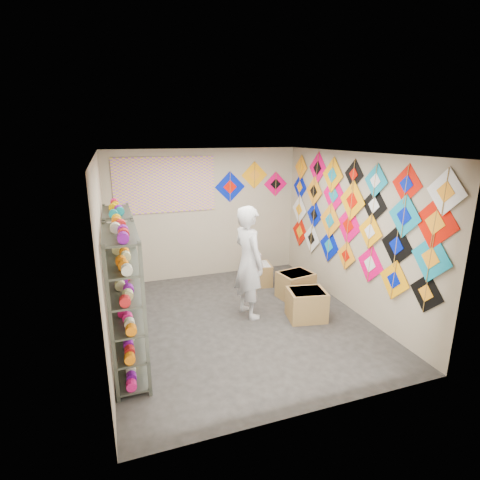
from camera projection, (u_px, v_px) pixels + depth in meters
name	position (u px, v px, depth m)	size (l,w,h in m)	color
ground	(240.00, 321.00, 6.18)	(4.50, 4.50, 0.00)	#292623
room_walls	(240.00, 224.00, 5.73)	(4.50, 4.50, 4.50)	tan
shelf_rack_front	(126.00, 305.00, 4.58)	(0.40, 1.10, 1.90)	#4C5147
shelf_rack_back	(122.00, 270.00, 5.76)	(0.40, 1.10, 1.90)	#4C5147
string_spools	(123.00, 279.00, 5.15)	(0.12, 2.36, 0.12)	#EE1577
kite_wall_display	(351.00, 216.00, 6.34)	(0.06, 4.27, 2.06)	black
back_wall_kites	(251.00, 182.00, 7.99)	(1.65, 0.02, 0.85)	#0014B5
poster	(165.00, 185.00, 7.40)	(2.00, 0.01, 1.10)	#9C55B9
shopkeeper	(249.00, 262.00, 6.14)	(0.58, 0.77, 1.89)	white
carton_a	(306.00, 305.00, 6.19)	(0.60, 0.50, 0.50)	olive
carton_b	(295.00, 285.00, 7.00)	(0.60, 0.49, 0.49)	olive
carton_c	(259.00, 274.00, 7.64)	(0.45, 0.50, 0.43)	olive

